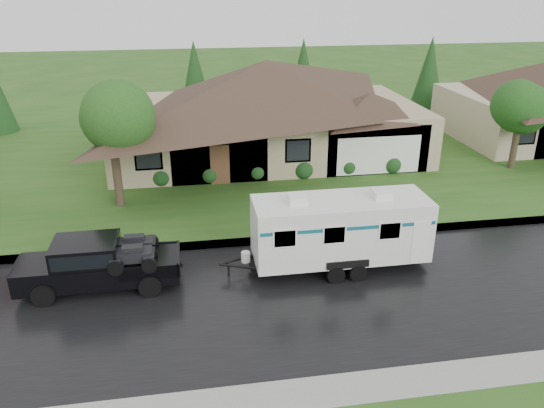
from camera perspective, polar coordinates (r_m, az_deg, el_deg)
The scene contains 10 objects.
ground at distance 20.16m, azimuth -0.07°, elevation -7.00°, with size 140.00×140.00×0.00m, color #254D18.
road at distance 18.48m, azimuth 0.95°, elevation -10.05°, with size 140.00×8.00×0.01m, color black.
curb at distance 22.08m, azimuth -1.01°, elevation -3.94°, with size 140.00×0.50×0.15m, color gray.
lawn at distance 33.86m, azimuth -4.19°, elevation 5.78°, with size 140.00×26.00×0.15m, color #254D18.
house_main at distance 32.14m, azimuth -0.02°, elevation 11.38°, with size 19.44×10.80×6.90m.
tree_left_green at distance 25.08m, azimuth -16.95°, elevation 8.30°, with size 3.47×3.47×5.74m.
tree_right_green at distance 32.46m, azimuth 25.25°, elevation 9.31°, with size 2.99×2.99×4.95m.
shrub_row at distance 28.56m, azimuth 0.88°, elevation 3.74°, with size 13.60×1.00×1.00m.
pickup_truck at distance 19.58m, azimuth -18.44°, elevation -5.98°, with size 5.51×2.09×1.84m.
travel_trailer at distance 19.72m, azimuth 7.36°, elevation -2.61°, with size 6.80×2.39×3.05m.
Camera 1 is at (-2.81, -17.22, 10.10)m, focal length 35.00 mm.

